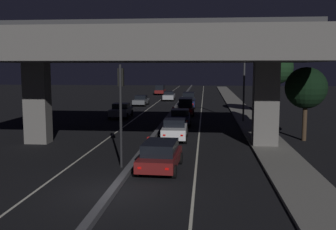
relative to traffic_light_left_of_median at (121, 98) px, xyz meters
name	(u,v)px	position (x,y,z in m)	size (l,w,h in m)	color
ground_plane	(113,193)	(0.57, -4.43, -3.74)	(200.00, 200.00, 0.00)	black
lane_line_left_inner	(149,108)	(-2.86, 30.57, -3.74)	(0.12, 126.00, 0.00)	beige
lane_line_right_inner	(202,109)	(4.01, 30.57, -3.74)	(0.12, 126.00, 0.00)	beige
median_divider	(175,107)	(0.57, 30.57, -3.61)	(0.35, 126.00, 0.25)	#4C4C51
sidewalk_right	(245,115)	(8.86, 23.57, -3.66)	(2.57, 126.00, 0.16)	slate
elevated_overpass	(148,49)	(0.57, 6.13, 2.82)	(23.20, 11.14, 8.57)	#5B5956
traffic_light_left_of_median	(121,98)	(0.00, 0.00, 0.00)	(0.30, 0.49, 5.51)	black
street_lamp	(241,77)	(7.88, 17.76, 0.65)	(1.95, 0.32, 7.40)	#2D2D30
car_dark_red_lead	(160,155)	(2.15, -0.49, -2.93)	(2.17, 4.38, 1.51)	#591414
car_white_second	(175,129)	(2.24, 8.22, -2.95)	(1.96, 4.49, 1.58)	silver
car_dark_blue_third	(180,117)	(2.14, 15.91, -2.99)	(2.17, 4.47, 1.47)	#141938
car_dark_red_fourth	(186,106)	(2.31, 23.67, -2.72)	(1.92, 4.85, 1.92)	#591414
car_dark_blue_fifth	(189,100)	(2.30, 31.37, -2.67)	(1.88, 4.76, 2.05)	#141938
car_grey_lead_oncoming	(121,110)	(-4.46, 20.49, -2.96)	(2.08, 4.45, 1.54)	#515459
car_grey_second_oncoming	(141,100)	(-4.50, 33.79, -3.01)	(1.92, 4.17, 1.45)	#515459
car_silver_third_oncoming	(169,96)	(-1.37, 42.73, -3.01)	(1.93, 4.58, 1.44)	gray
car_dark_red_fourth_oncoming	(160,89)	(-4.34, 56.18, -2.72)	(1.90, 4.81, 1.91)	#591414
motorcycle_black_filtering_near	(149,152)	(1.33, 1.02, -3.11)	(0.32, 2.01, 1.50)	black
motorcycle_white_filtering_mid	(166,128)	(1.46, 9.78, -3.12)	(0.34, 1.82, 1.45)	black
motorcycle_blue_filtering_far	(173,115)	(1.27, 18.73, -3.14)	(0.34, 1.92, 1.40)	black
pedestrian_on_sidewalk	(260,128)	(8.33, 7.47, -2.67)	(0.38, 0.38, 1.81)	#2D261E
roadside_tree_kerbside_near	(306,88)	(11.72, 8.80, 0.11)	(3.00, 3.00, 5.38)	#38281C
roadside_tree_kerbside_mid	(276,68)	(11.92, 22.21, 1.55)	(3.54, 3.54, 7.10)	#2D2116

